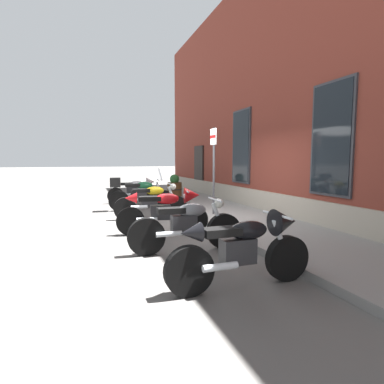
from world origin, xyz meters
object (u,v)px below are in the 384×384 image
Objects in this scene: motorcycle_green_touring at (138,193)px; motorcycle_black_sport at (247,246)px; motorcycle_white_sport at (136,189)px; motorcycle_grey_naked at (188,226)px; motorcycle_yellow_naked at (152,202)px; parking_sign at (214,159)px; barrel_planter at (175,187)px; motorcycle_red_sport at (166,209)px.

motorcycle_black_sport is (6.57, 0.29, -0.02)m from motorcycle_green_touring.
motorcycle_black_sport reaches higher than motorcycle_white_sport.
motorcycle_yellow_naked is at bearing 178.93° from motorcycle_grey_naked.
motorcycle_black_sport is (8.31, 0.08, 0.01)m from motorcycle_white_sport.
motorcycle_yellow_naked is 0.86× the size of parking_sign.
motorcycle_black_sport is (5.03, 0.16, 0.06)m from motorcycle_yellow_naked.
motorcycle_yellow_naked is 2.27× the size of barrel_planter.
motorcycle_white_sport reaches higher than motorcycle_grey_naked.
motorcycle_black_sport is 4.85m from parking_sign.
motorcycle_black_sport is (3.16, 0.24, -0.02)m from motorcycle_red_sport.
motorcycle_red_sport is at bearing -17.85° from barrel_planter.
parking_sign reaches higher than motorcycle_black_sport.
barrel_planter is at bearing 113.40° from motorcycle_white_sport.
motorcycle_yellow_naked is 3.30m from motorcycle_grey_naked.
motorcycle_red_sport is 6.21m from barrel_planter.
motorcycle_yellow_naked is at bearing -24.35° from barrel_planter.
barrel_planter is at bearing 141.92° from motorcycle_green_touring.
motorcycle_white_sport is 5.15m from motorcycle_red_sport.
motorcycle_black_sport is at bearing 0.56° from motorcycle_white_sport.
parking_sign is at bearing 127.93° from motorcycle_red_sport.
motorcycle_yellow_naked is 1.01× the size of motorcycle_black_sport.
motorcycle_green_touring is 3.17m from barrel_planter.
parking_sign reaches higher than motorcycle_grey_naked.
motorcycle_yellow_naked is at bearing -108.47° from parking_sign.
motorcycle_red_sport reaches higher than motorcycle_grey_naked.
parking_sign is (-2.76, 1.69, 1.20)m from motorcycle_grey_naked.
motorcycle_red_sport is at bearing -2.31° from motorcycle_yellow_naked.
motorcycle_grey_naked is 0.87× the size of parking_sign.
motorcycle_green_touring is 2.94m from parking_sign.
motorcycle_yellow_naked is at bearing -1.37° from motorcycle_white_sport.
parking_sign is (0.54, 1.63, 1.20)m from motorcycle_yellow_naked.
motorcycle_white_sport is at bearing -179.44° from motorcycle_black_sport.
motorcycle_black_sport is at bearing 2.49° from motorcycle_green_touring.
motorcycle_green_touring is 1.01× the size of motorcycle_yellow_naked.
motorcycle_red_sport is at bearing -52.07° from parking_sign.
motorcycle_red_sport is at bearing -179.43° from motorcycle_grey_naked.
motorcycle_white_sport reaches higher than motorcycle_yellow_naked.
motorcycle_yellow_naked is 4.43m from barrel_planter.
motorcycle_grey_naked is at bearing -31.49° from parking_sign.
motorcycle_white_sport is 0.97× the size of motorcycle_black_sport.
barrel_planter is (-2.49, 1.95, -0.06)m from motorcycle_green_touring.
motorcycle_white_sport is at bearing 173.28° from motorcycle_green_touring.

